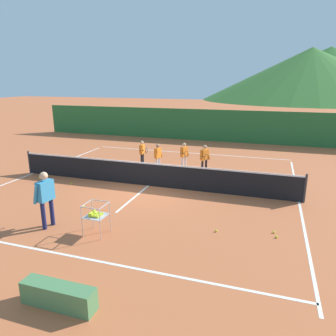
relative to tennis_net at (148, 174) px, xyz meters
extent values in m
plane|color=#BC6038|center=(0.00, 0.00, -0.50)|extent=(120.00, 120.00, 0.00)
cube|color=white|center=(0.00, -5.61, -0.50)|extent=(11.52, 0.08, 0.01)
cube|color=white|center=(0.00, 6.41, -0.50)|extent=(11.52, 0.08, 0.01)
cube|color=white|center=(-5.76, 0.00, -0.50)|extent=(0.08, 12.02, 0.01)
cube|color=white|center=(5.76, 0.00, -0.50)|extent=(0.08, 12.02, 0.01)
cube|color=white|center=(0.00, 0.00, -0.50)|extent=(0.08, 5.79, 0.01)
cylinder|color=#333338|center=(-5.91, 0.00, 0.03)|extent=(0.08, 0.08, 1.05)
cylinder|color=#333338|center=(5.91, 0.00, 0.03)|extent=(0.08, 0.08, 1.05)
cube|color=black|center=(0.00, 0.00, -0.04)|extent=(11.74, 0.02, 0.92)
cube|color=white|center=(0.00, 0.00, 0.45)|extent=(11.74, 0.03, 0.06)
cylinder|color=#191E4C|center=(-1.42, -4.59, -0.08)|extent=(0.12, 0.12, 0.83)
cylinder|color=#191E4C|center=(-1.37, -4.27, -0.08)|extent=(0.12, 0.12, 0.83)
cube|color=#338CBF|center=(-1.39, -4.43, 0.63)|extent=(0.30, 0.52, 0.59)
sphere|color=#DBAD84|center=(-1.39, -4.43, 1.07)|extent=(0.23, 0.23, 0.23)
cylinder|color=#338CBF|center=(-1.50, -4.70, 0.59)|extent=(0.24, 0.12, 0.57)
cylinder|color=#338CBF|center=(-1.40, -4.14, 0.59)|extent=(0.18, 0.11, 0.58)
torus|color=#262628|center=(-1.65, -4.10, 0.54)|extent=(0.06, 0.29, 0.29)
cylinder|color=black|center=(-1.41, -4.14, 0.54)|extent=(0.22, 0.06, 0.03)
cylinder|color=black|center=(-1.49, 3.04, -0.19)|extent=(0.09, 0.09, 0.62)
cylinder|color=black|center=(-1.48, 2.81, -0.19)|extent=(0.09, 0.09, 0.62)
cube|color=orange|center=(-1.49, 2.93, 0.34)|extent=(0.20, 0.38, 0.44)
sphere|color=#DBAD84|center=(-1.49, 2.93, 0.68)|extent=(0.17, 0.17, 0.17)
cylinder|color=orange|center=(-1.45, 3.14, 0.32)|extent=(0.17, 0.08, 0.43)
cylinder|color=orange|center=(-1.44, 2.71, 0.31)|extent=(0.13, 0.08, 0.43)
torus|color=#262628|center=(-1.17, 2.73, 0.32)|extent=(0.04, 0.29, 0.29)
cylinder|color=black|center=(-1.42, 2.72, 0.32)|extent=(0.22, 0.04, 0.03)
cylinder|color=silver|center=(-0.36, 2.34, -0.18)|extent=(0.10, 0.10, 0.64)
cylinder|color=silver|center=(-0.41, 2.09, -0.18)|extent=(0.10, 0.10, 0.64)
cube|color=orange|center=(-0.39, 2.21, 0.37)|extent=(0.24, 0.41, 0.45)
sphere|color=#996B4C|center=(-0.39, 2.21, 0.71)|extent=(0.18, 0.18, 0.18)
cylinder|color=orange|center=(-0.29, 2.42, 0.34)|extent=(0.18, 0.10, 0.44)
cylinder|color=orange|center=(-0.39, 1.99, 0.34)|extent=(0.14, 0.09, 0.44)
cylinder|color=silver|center=(0.76, 3.00, -0.18)|extent=(0.10, 0.10, 0.64)
cylinder|color=silver|center=(0.67, 2.77, -0.18)|extent=(0.10, 0.10, 0.64)
cube|color=orange|center=(0.71, 2.88, 0.37)|extent=(0.30, 0.42, 0.45)
sphere|color=#DBAD84|center=(0.71, 2.88, 0.71)|extent=(0.18, 0.18, 0.18)
cylinder|color=orange|center=(0.84, 3.07, 0.34)|extent=(0.19, 0.13, 0.44)
cylinder|color=orange|center=(0.67, 2.67, 0.34)|extent=(0.15, 0.11, 0.44)
torus|color=#262628|center=(0.91, 2.57, 0.34)|extent=(0.13, 0.28, 0.29)
cylinder|color=black|center=(0.69, 2.66, 0.34)|extent=(0.22, 0.11, 0.03)
cylinder|color=black|center=(1.88, 2.51, -0.16)|extent=(0.10, 0.10, 0.67)
cylinder|color=black|center=(1.75, 2.29, -0.16)|extent=(0.10, 0.10, 0.67)
cube|color=orange|center=(1.81, 2.40, 0.41)|extent=(0.36, 0.44, 0.47)
sphere|color=tan|center=(1.81, 2.40, 0.77)|extent=(0.19, 0.19, 0.19)
cylinder|color=orange|center=(1.98, 2.57, 0.38)|extent=(0.19, 0.15, 0.46)
cylinder|color=orange|center=(1.73, 2.18, 0.38)|extent=(0.16, 0.13, 0.46)
torus|color=#262628|center=(1.96, 2.05, 0.37)|extent=(0.16, 0.26, 0.29)
cylinder|color=black|center=(1.75, 2.17, 0.37)|extent=(0.21, 0.13, 0.03)
cylinder|color=#B7B7BC|center=(-0.10, -4.10, -0.05)|extent=(0.02, 0.02, 0.89)
cylinder|color=#B7B7BC|center=(0.46, -4.10, -0.05)|extent=(0.02, 0.02, 0.89)
cylinder|color=#B7B7BC|center=(-0.10, -4.66, -0.05)|extent=(0.02, 0.02, 0.89)
cylinder|color=#B7B7BC|center=(0.46, -4.66, -0.05)|extent=(0.02, 0.02, 0.89)
cube|color=#B7B7BC|center=(0.18, -4.38, 0.05)|extent=(0.56, 0.56, 0.01)
cube|color=#B7B7BC|center=(0.18, -4.10, 0.39)|extent=(0.56, 0.02, 0.02)
cube|color=#B7B7BC|center=(0.18, -4.66, 0.39)|extent=(0.56, 0.02, 0.02)
cube|color=#B7B7BC|center=(-0.10, -4.38, 0.39)|extent=(0.02, 0.56, 0.02)
cube|color=#B7B7BC|center=(0.46, -4.38, 0.39)|extent=(0.02, 0.56, 0.02)
sphere|color=yellow|center=(0.06, -4.50, 0.09)|extent=(0.07, 0.07, 0.07)
sphere|color=yellow|center=(0.06, -4.45, 0.09)|extent=(0.07, 0.07, 0.07)
sphere|color=yellow|center=(0.05, -4.38, 0.08)|extent=(0.07, 0.07, 0.07)
sphere|color=yellow|center=(0.05, -4.31, 0.09)|extent=(0.07, 0.07, 0.07)
sphere|color=yellow|center=(0.06, -4.25, 0.08)|extent=(0.07, 0.07, 0.07)
sphere|color=yellow|center=(0.11, -4.50, 0.09)|extent=(0.07, 0.07, 0.07)
sphere|color=yellow|center=(0.11, -4.44, 0.09)|extent=(0.07, 0.07, 0.07)
sphere|color=yellow|center=(0.12, -4.38, 0.09)|extent=(0.07, 0.07, 0.07)
sphere|color=yellow|center=(0.12, -4.31, 0.09)|extent=(0.07, 0.07, 0.07)
sphere|color=yellow|center=(0.12, -4.25, 0.09)|extent=(0.07, 0.07, 0.07)
sphere|color=yellow|center=(0.18, -4.50, 0.09)|extent=(0.07, 0.07, 0.07)
sphere|color=yellow|center=(0.18, -4.44, 0.08)|extent=(0.07, 0.07, 0.07)
sphere|color=yellow|center=(0.18, -4.37, 0.09)|extent=(0.07, 0.07, 0.07)
sphere|color=yellow|center=(0.18, -4.32, 0.08)|extent=(0.07, 0.07, 0.07)
sphere|color=yellow|center=(0.18, -4.25, 0.09)|extent=(0.07, 0.07, 0.07)
sphere|color=yellow|center=(0.25, -4.50, 0.09)|extent=(0.07, 0.07, 0.07)
sphere|color=yellow|center=(0.25, -4.44, 0.09)|extent=(0.07, 0.07, 0.07)
sphere|color=yellow|center=(0.25, -4.38, 0.08)|extent=(0.07, 0.07, 0.07)
sphere|color=yellow|center=(0.25, -4.31, 0.08)|extent=(0.07, 0.07, 0.07)
sphere|color=yellow|center=(0.25, -4.25, 0.09)|extent=(0.07, 0.07, 0.07)
sphere|color=yellow|center=(0.30, -4.50, 0.08)|extent=(0.07, 0.07, 0.07)
sphere|color=yellow|center=(0.31, -4.44, 0.08)|extent=(0.07, 0.07, 0.07)
sphere|color=yellow|center=(0.31, -4.37, 0.09)|extent=(0.07, 0.07, 0.07)
sphere|color=yellow|center=(0.31, -4.32, 0.08)|extent=(0.07, 0.07, 0.07)
sphere|color=yellow|center=(0.31, -4.24, 0.08)|extent=(0.07, 0.07, 0.07)
sphere|color=yellow|center=(0.06, -4.50, 0.14)|extent=(0.07, 0.07, 0.07)
sphere|color=yellow|center=(0.05, -4.44, 0.14)|extent=(0.07, 0.07, 0.07)
sphere|color=yellow|center=(0.05, -4.38, 0.14)|extent=(0.07, 0.07, 0.07)
sphere|color=yellow|center=(0.06, -4.31, 0.14)|extent=(0.07, 0.07, 0.07)
sphere|color=yellow|center=(0.05, -4.24, 0.14)|extent=(0.07, 0.07, 0.07)
sphere|color=yellow|center=(0.12, -4.51, 0.14)|extent=(0.07, 0.07, 0.07)
sphere|color=yellow|center=(4.99, -3.05, -0.47)|extent=(0.07, 0.07, 0.07)
sphere|color=yellow|center=(3.36, -3.21, -0.47)|extent=(0.07, 0.07, 0.07)
sphere|color=yellow|center=(-3.12, -0.83, -0.47)|extent=(0.07, 0.07, 0.07)
sphere|color=yellow|center=(-1.26, -2.82, -0.47)|extent=(0.07, 0.07, 0.07)
sphere|color=yellow|center=(4.92, -2.77, -0.47)|extent=(0.07, 0.07, 0.07)
sphere|color=yellow|center=(-4.93, -0.59, -0.47)|extent=(0.07, 0.07, 0.07)
cube|color=#286B33|center=(0.00, 10.64, 0.61)|extent=(25.35, 0.08, 2.22)
cube|color=#4C7F4C|center=(1.03, -7.20, -0.27)|extent=(1.50, 0.36, 0.46)
cone|color=#2D6628|center=(16.64, 76.35, 5.46)|extent=(55.42, 55.42, 11.92)
cone|color=#38702D|center=(11.52, 64.96, 4.97)|extent=(45.40, 45.40, 10.93)
camera|label=1|loc=(4.60, -11.42, 3.67)|focal=33.76mm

